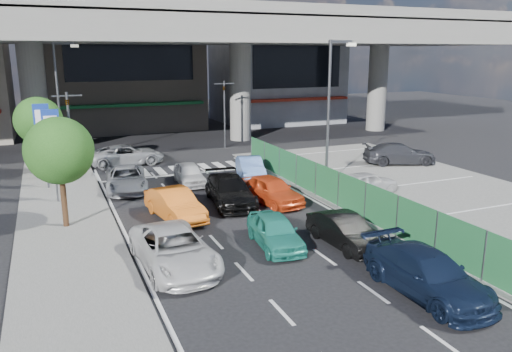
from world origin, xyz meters
name	(u,v)px	position (x,y,z in m)	size (l,w,h in m)	color
ground	(253,236)	(0.00, 0.00, 0.00)	(120.00, 120.00, 0.00)	black
parking_lot	(430,194)	(11.00, 2.00, 0.03)	(12.00, 28.00, 0.06)	#5D5D5B
sidewalk_left	(67,227)	(-7.00, 4.00, 0.06)	(4.00, 30.00, 0.12)	#5D5D5B
fence_run	(350,195)	(5.30, 1.00, 0.90)	(0.16, 22.00, 1.80)	#205F34
expressway	(142,33)	(0.00, 22.00, 8.76)	(64.00, 14.00, 10.75)	slate
building_center	(122,51)	(0.00, 32.97, 7.49)	(14.00, 10.90, 15.00)	gray
building_east	(276,65)	(16.00, 31.97, 5.99)	(12.00, 10.90, 12.00)	gray
traffic_light_left	(68,115)	(-6.20, 12.00, 3.94)	(1.60, 1.24, 5.20)	#595B60
traffic_light_right	(224,98)	(5.50, 19.00, 3.94)	(1.60, 1.24, 5.20)	#595B60
street_lamp_right	(331,100)	(7.17, 6.00, 4.77)	(1.65, 0.22, 8.00)	#595B60
street_lamp_left	(60,92)	(-6.33, 18.00, 4.77)	(1.65, 0.22, 8.00)	#595B60
signboard_near	(52,143)	(-7.20, 7.99, 3.06)	(0.80, 0.14, 4.70)	#595B60
signboard_far	(43,135)	(-7.60, 10.99, 3.06)	(0.80, 0.14, 4.70)	#595B60
tree_near	(59,151)	(-7.00, 4.00, 3.39)	(2.80, 2.80, 4.80)	#382314
tree_far	(38,121)	(-7.80, 14.50, 3.39)	(2.80, 2.80, 4.80)	#382314
minivan_navy_back	(427,274)	(3.03, -6.72, 0.69)	(1.93, 4.76, 1.38)	black
sedan_white_mid_left	(174,249)	(-3.70, -1.74, 0.69)	(2.29, 4.97, 1.38)	silver
taxi_teal_mid	(275,231)	(0.37, -1.33, 0.63)	(1.50, 3.72, 1.27)	teal
hatch_black_mid_right	(345,231)	(2.87, -2.35, 0.62)	(1.31, 3.77, 1.24)	black
taxi_orange_left	(175,204)	(-2.39, 3.44, 0.68)	(1.44, 4.12, 1.36)	orange
sedan_black_mid	(230,190)	(0.69, 4.63, 0.69)	(1.93, 4.76, 1.38)	black
taxi_orange_right	(272,190)	(2.62, 3.91, 0.69)	(1.63, 4.05, 1.38)	#D84519
wagon_silver_front_left	(126,179)	(-3.66, 9.21, 0.64)	(2.13, 4.62, 1.28)	#A2A4AA
sedan_white_front_mid	(189,174)	(-0.14, 9.12, 0.61)	(1.45, 3.60, 1.23)	silver
kei_truck_front_right	(250,168)	(3.60, 9.07, 0.63)	(1.34, 3.84, 1.27)	#567DC3
crossing_wagon_silver	(127,155)	(-2.59, 15.70, 0.68)	(2.24, 4.86, 1.35)	#96989C
parked_sedan_white	(366,183)	(7.80, 3.29, 0.68)	(1.46, 3.62, 1.23)	silver
parked_sedan_dgrey	(400,154)	(14.20, 8.60, 0.75)	(1.94, 4.76, 1.38)	#333339
traffic_cone	(344,185)	(7.07, 4.22, 0.41)	(0.36, 0.36, 0.69)	#F1530D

